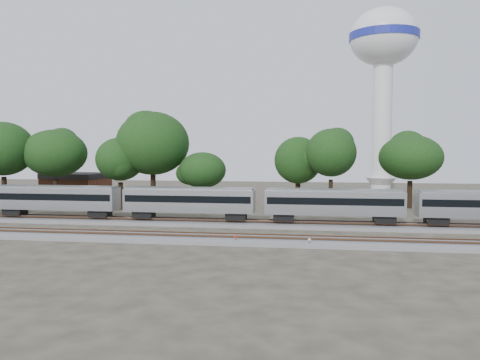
# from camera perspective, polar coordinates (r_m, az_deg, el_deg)

# --- Properties ---
(ground) EXTENTS (160.00, 160.00, 0.00)m
(ground) POSITION_cam_1_polar(r_m,az_deg,el_deg) (52.80, -4.61, -6.49)
(ground) COLOR #383328
(ground) RESTS_ON ground
(track_far) EXTENTS (160.00, 5.00, 0.73)m
(track_far) POSITION_cam_1_polar(r_m,az_deg,el_deg) (58.55, -3.33, -5.24)
(track_far) COLOR slate
(track_far) RESTS_ON ground
(track_near) EXTENTS (160.00, 5.00, 0.73)m
(track_near) POSITION_cam_1_polar(r_m,az_deg,el_deg) (48.94, -5.64, -7.09)
(track_near) COLOR slate
(track_near) RESTS_ON ground
(train) EXTENTS (85.33, 2.94, 4.33)m
(train) POSITION_cam_1_polar(r_m,az_deg,el_deg) (58.78, -6.07, -2.41)
(train) COLOR #ADAFB4
(train) RESTS_ON ground
(switch_stand_red) EXTENTS (0.27, 0.09, 0.87)m
(switch_stand_red) POSITION_cam_1_polar(r_m,az_deg,el_deg) (46.66, -0.57, -7.18)
(switch_stand_red) COLOR #512D19
(switch_stand_red) RESTS_ON ground
(switch_stand_white) EXTENTS (0.29, 0.05, 0.90)m
(switch_stand_white) POSITION_cam_1_polar(r_m,az_deg,el_deg) (45.77, 8.45, -7.42)
(switch_stand_white) COLOR #512D19
(switch_stand_white) RESTS_ON ground
(switch_lever) EXTENTS (0.53, 0.36, 0.30)m
(switch_lever) POSITION_cam_1_polar(r_m,az_deg,el_deg) (46.26, 1.25, -7.79)
(switch_lever) COLOR #512D19
(switch_lever) RESTS_ON ground
(water_tower) EXTENTS (13.12, 13.12, 36.32)m
(water_tower) POSITION_cam_1_polar(r_m,az_deg,el_deg) (97.15, 17.08, 14.09)
(water_tower) COLOR silver
(water_tower) RESTS_ON ground
(brick_building) EXTENTS (11.51, 8.99, 5.02)m
(brick_building) POSITION_cam_1_polar(r_m,az_deg,el_deg) (88.73, -19.35, -0.80)
(brick_building) COLOR brown
(brick_building) RESTS_ON ground
(tree_0) EXTENTS (9.53, 9.53, 13.44)m
(tree_0) POSITION_cam_1_polar(r_m,az_deg,el_deg) (80.74, -26.93, 3.40)
(tree_0) COLOR black
(tree_0) RESTS_ON ground
(tree_1) EXTENTS (8.84, 8.84, 12.46)m
(tree_1) POSITION_cam_1_polar(r_m,az_deg,el_deg) (78.43, -21.63, 3.05)
(tree_1) COLOR black
(tree_1) RESTS_ON ground
(tree_2) EXTENTS (7.91, 7.91, 11.15)m
(tree_2) POSITION_cam_1_polar(r_m,az_deg,el_deg) (74.17, -14.40, 2.46)
(tree_2) COLOR black
(tree_2) RESTS_ON ground
(tree_3) EXTENTS (10.38, 10.38, 14.63)m
(tree_3) POSITION_cam_1_polar(r_m,az_deg,el_deg) (73.51, -10.60, 4.40)
(tree_3) COLOR black
(tree_3) RESTS_ON ground
(tree_4) EXTENTS (6.29, 6.29, 8.87)m
(tree_4) POSITION_cam_1_polar(r_m,az_deg,el_deg) (70.13, -4.60, 1.18)
(tree_4) COLOR black
(tree_4) RESTS_ON ground
(tree_5) EXTENTS (7.64, 7.64, 10.77)m
(tree_5) POSITION_cam_1_polar(r_m,az_deg,el_deg) (76.32, 7.10, 2.39)
(tree_5) COLOR black
(tree_5) RESTS_ON ground
(tree_6) EXTENTS (8.94, 8.94, 12.60)m
(tree_6) POSITION_cam_1_polar(r_m,az_deg,el_deg) (71.67, 11.05, 3.27)
(tree_6) COLOR black
(tree_6) RESTS_ON ground
(tree_7) EXTENTS (8.16, 8.16, 11.51)m
(tree_7) POSITION_cam_1_polar(r_m,az_deg,el_deg) (78.16, 20.07, 2.59)
(tree_7) COLOR black
(tree_7) RESTS_ON ground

